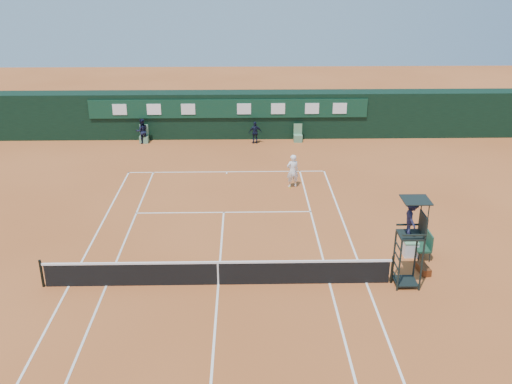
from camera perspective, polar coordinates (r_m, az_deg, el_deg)
ground at (r=21.33m, az=-3.79°, el=-9.21°), size 90.00×90.00×0.00m
court_lines at (r=21.33m, az=-3.79°, el=-9.20°), size 11.05×23.85×0.01m
tennis_net at (r=21.07m, az=-3.82°, el=-8.04°), size 12.90×0.10×1.10m
back_wall at (r=38.14m, az=-2.72°, el=7.75°), size 40.00×1.65×3.00m
linesman_chair_left at (r=37.80m, az=-11.13°, el=5.34°), size 0.55×0.50×1.15m
linesman_chair_right at (r=37.40m, az=4.21°, el=5.53°), size 0.55×0.50×1.15m
umpire_chair at (r=20.84m, az=15.29°, el=-3.15°), size 0.96×0.95×3.42m
player_bench at (r=23.89m, az=16.44°, el=-4.84°), size 0.55×1.20×1.10m
tennis_bag at (r=22.88m, az=16.38°, el=-7.41°), size 0.43×0.79×0.28m
cooler at (r=23.89m, az=15.16°, el=-5.43°), size 0.57×0.57×0.65m
tennis_ball at (r=29.78m, az=3.42°, el=0.45°), size 0.07×0.07×0.07m
player at (r=29.67m, az=3.67°, el=2.12°), size 0.74×0.58×1.78m
ball_kid_left at (r=37.56m, az=-11.33°, el=5.99°), size 0.94×0.84×1.61m
ball_kid_right at (r=36.82m, az=-0.08°, el=5.97°), size 0.89×0.49×1.44m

